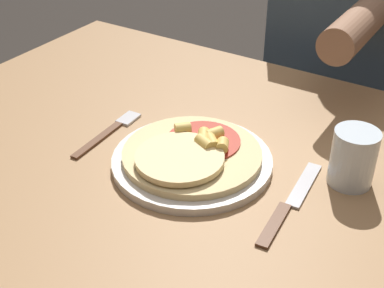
# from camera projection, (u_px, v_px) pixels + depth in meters

# --- Properties ---
(dining_table) EXTENTS (1.21, 0.95, 0.74)m
(dining_table) POSITION_uv_depth(u_px,v_px,m) (192.00, 231.00, 0.89)
(dining_table) COLOR #9E754C
(dining_table) RESTS_ON ground_plane
(plate) EXTENTS (0.26, 0.26, 0.01)m
(plate) POSITION_uv_depth(u_px,v_px,m) (192.00, 161.00, 0.88)
(plate) COLOR silver
(plate) RESTS_ON dining_table
(pizza) EXTENTS (0.23, 0.23, 0.04)m
(pizza) POSITION_uv_depth(u_px,v_px,m) (191.00, 153.00, 0.86)
(pizza) COLOR #E0C689
(pizza) RESTS_ON plate
(fork) EXTENTS (0.03, 0.18, 0.00)m
(fork) POSITION_uv_depth(u_px,v_px,m) (111.00, 131.00, 0.96)
(fork) COLOR brown
(fork) RESTS_ON dining_table
(knife) EXTENTS (0.03, 0.22, 0.00)m
(knife) POSITION_uv_depth(u_px,v_px,m) (290.00, 203.00, 0.79)
(knife) COLOR brown
(knife) RESTS_ON dining_table
(drinking_glass) EXTENTS (0.07, 0.07, 0.09)m
(drinking_glass) POSITION_uv_depth(u_px,v_px,m) (353.00, 158.00, 0.82)
(drinking_glass) COLOR silver
(drinking_glass) RESTS_ON dining_table
(person_diner) EXTENTS (0.33, 0.52, 1.21)m
(person_diner) POSITION_uv_depth(u_px,v_px,m) (342.00, 51.00, 1.36)
(person_diner) COLOR #2D2D38
(person_diner) RESTS_ON ground_plane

